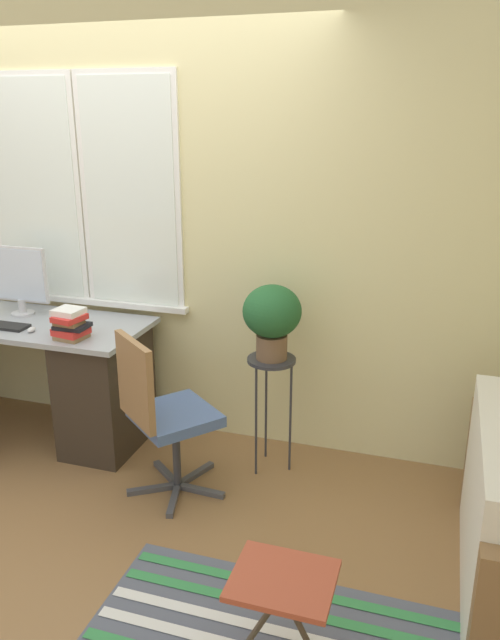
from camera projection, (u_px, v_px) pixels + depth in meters
name	position (u px, v px, depth m)	size (l,w,h in m)	color
ground_plane	(92.00, 472.00, 3.66)	(14.00, 14.00, 0.00)	olive
wall_back_with_window	(134.00, 223.00, 3.89)	(9.00, 0.12, 2.70)	beige
desk	(4.00, 370.00, 4.05)	(1.96, 0.65, 0.78)	#9EA3A8
monitor	(19.00, 278.00, 3.92)	(0.40, 0.14, 0.44)	silver
mouse	(31.00, 330.00, 3.67)	(0.04, 0.06, 0.03)	silver
book_stack	(70.00, 324.00, 3.54)	(0.20, 0.20, 0.18)	olive
office_chair_swivel	(162.00, 412.00, 3.32)	(0.59, 0.59, 0.93)	#47474C
plant_stand	(271.00, 372.00, 3.53)	(0.28, 0.28, 0.70)	#333338
potted_plant	(272.00, 316.00, 3.42)	(0.33, 0.33, 0.42)	brown
floor_rug_striped	(285.00, 633.00, 2.53)	(1.58, 0.67, 0.01)	#565B6B
folding_stool	(283.00, 586.00, 2.31)	(0.38, 0.32, 0.39)	#B24C33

